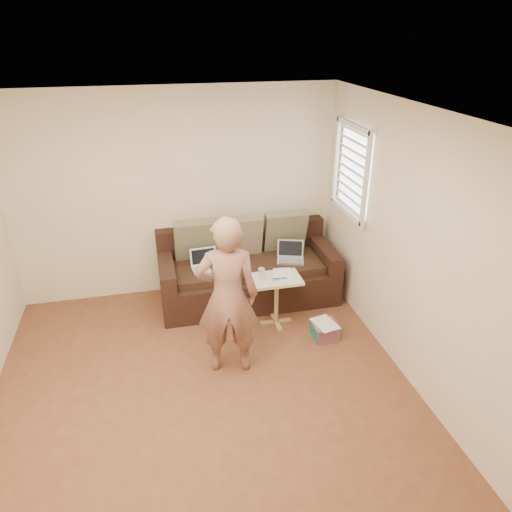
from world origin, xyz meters
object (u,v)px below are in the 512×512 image
laptop_silver (290,262)px  striped_box (325,330)px  person (228,297)px  drinking_glass (261,273)px  side_table (276,300)px  sofa (248,269)px  laptop_white (206,269)px

laptop_silver → striped_box: laptop_silver is taller
laptop_silver → person: bearing=-112.2°
laptop_silver → drinking_glass: drinking_glass is taller
side_table → laptop_silver: bearing=57.8°
sofa → drinking_glass: size_ratio=18.33×
laptop_white → side_table: (0.74, -0.55, -0.22)m
sofa → laptop_white: size_ratio=6.83×
laptop_white → side_table: size_ratio=0.53×
person → striped_box: 1.39m
side_table → drinking_glass: (-0.17, 0.04, 0.36)m
laptop_silver → drinking_glass: (-0.49, -0.47, 0.14)m
laptop_silver → striped_box: bearing=-63.4°
side_table → sofa: bearing=107.8°
striped_box → sofa: bearing=122.5°
person → side_table: (0.68, 0.67, -0.54)m
side_table → drinking_glass: bearing=166.8°
sofa → drinking_glass: sofa is taller
sofa → drinking_glass: (0.03, -0.59, 0.24)m
sofa → side_table: bearing=-72.2°
sofa → striped_box: (0.66, -1.04, -0.34)m
side_table → drinking_glass: 0.40m
striped_box → laptop_silver: bearing=98.3°
person → laptop_silver: bearing=-121.3°
laptop_white → side_table: bearing=-41.7°
laptop_white → person: person is taller
sofa → striped_box: size_ratio=7.72×
person → drinking_glass: 0.89m
laptop_white → drinking_glass: bearing=-46.9°
laptop_white → drinking_glass: (0.57, -0.51, 0.14)m
sofa → person: (-0.48, -1.30, 0.41)m
sofa → person: 1.44m
sofa → striped_box: sofa is taller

